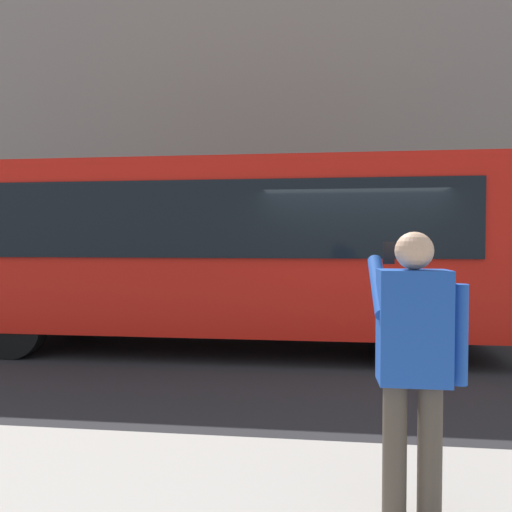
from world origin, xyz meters
name	(u,v)px	position (x,y,z in m)	size (l,w,h in m)	color
ground_plane	(351,359)	(0.00, 0.00, 0.00)	(60.00, 60.00, 0.00)	#232326
building_facade_far	(336,93)	(-0.02, -6.80, 5.99)	(28.00, 1.55, 12.00)	gray
red_bus	(219,247)	(2.13, -0.55, 1.68)	(9.05, 2.54, 3.08)	red
pedestrian_photographer	(414,354)	(-0.04, 4.61, 1.14)	(0.53, 0.52, 1.70)	#4C4238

